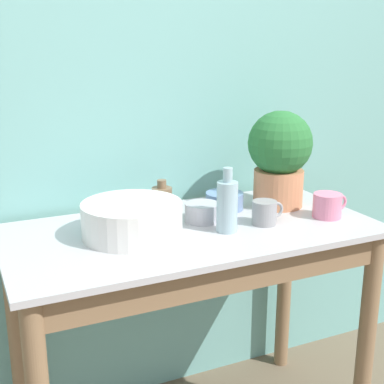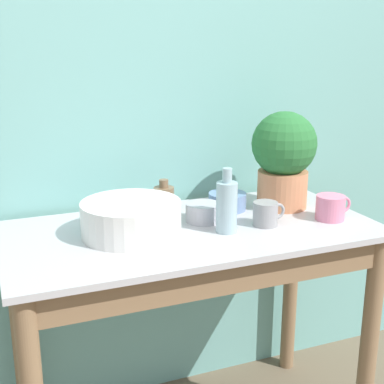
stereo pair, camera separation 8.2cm
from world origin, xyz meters
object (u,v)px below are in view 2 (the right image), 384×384
at_px(bowl_wash_large, 131,218).
at_px(mug_grey, 266,214).
at_px(potted_plant, 284,156).
at_px(bowl_small_blue, 227,201).
at_px(mug_pink, 331,207).
at_px(bottle_tall, 227,206).
at_px(bottle_short, 164,200).
at_px(bowl_small_steel, 203,212).

distance_m(bowl_wash_large, mug_grey, 0.44).
height_order(potted_plant, bowl_small_blue, potted_plant).
xyz_separation_m(mug_pink, bowl_small_blue, (-0.28, 0.23, -0.01)).
xyz_separation_m(bowl_wash_large, bowl_small_blue, (0.39, 0.13, -0.02)).
height_order(bowl_wash_large, bottle_tall, bottle_tall).
xyz_separation_m(potted_plant, mug_grey, (-0.15, -0.16, -0.15)).
distance_m(bowl_wash_large, bowl_small_blue, 0.41).
height_order(bowl_wash_large, bottle_short, bottle_short).
bearing_deg(potted_plant, bottle_short, 170.60).
bearing_deg(bowl_small_blue, potted_plant, -12.58).
height_order(potted_plant, bottle_tall, potted_plant).
bearing_deg(mug_grey, bottle_tall, -176.39).
bearing_deg(bowl_small_steel, bottle_tall, -76.74).
height_order(bottle_tall, bowl_small_steel, bottle_tall).
relative_size(mug_grey, bowl_small_blue, 0.84).
xyz_separation_m(bottle_short, mug_grey, (0.27, -0.23, -0.01)).
xyz_separation_m(potted_plant, bowl_small_steel, (-0.33, -0.05, -0.16)).
bearing_deg(bowl_wash_large, bottle_short, 43.73).
bearing_deg(bowl_small_blue, mug_pink, -39.47).
bearing_deg(potted_plant, bowl_wash_large, -172.09).
bearing_deg(bowl_small_steel, potted_plant, 7.79).
distance_m(bottle_tall, mug_grey, 0.15).
xyz_separation_m(bottle_short, bowl_small_blue, (0.23, -0.03, -0.02)).
bearing_deg(bowl_small_steel, bowl_small_blue, 34.05).
bearing_deg(bowl_wash_large, mug_pink, -8.80).
bearing_deg(potted_plant, mug_pink, -66.45).
distance_m(mug_pink, bowl_small_blue, 0.36).
distance_m(bottle_tall, bowl_small_blue, 0.24).
relative_size(bottle_short, mug_grey, 1.11).
relative_size(bottle_short, bowl_small_blue, 0.93).
xyz_separation_m(potted_plant, mug_pink, (0.08, -0.19, -0.15)).
xyz_separation_m(bowl_small_steel, bowl_small_blue, (0.13, 0.09, -0.00)).
bearing_deg(mug_pink, bottle_tall, 177.30).
distance_m(bottle_tall, bowl_small_steel, 0.14).
relative_size(potted_plant, bowl_small_steel, 2.98).
xyz_separation_m(potted_plant, bottle_tall, (-0.30, -0.17, -0.10)).
bearing_deg(bottle_short, bowl_wash_large, -136.27).
distance_m(bottle_short, bowl_small_steel, 0.15).
height_order(potted_plant, mug_pink, potted_plant).
relative_size(bowl_wash_large, bowl_small_blue, 2.30).
height_order(potted_plant, mug_grey, potted_plant).
relative_size(bowl_wash_large, bowl_small_steel, 2.67).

